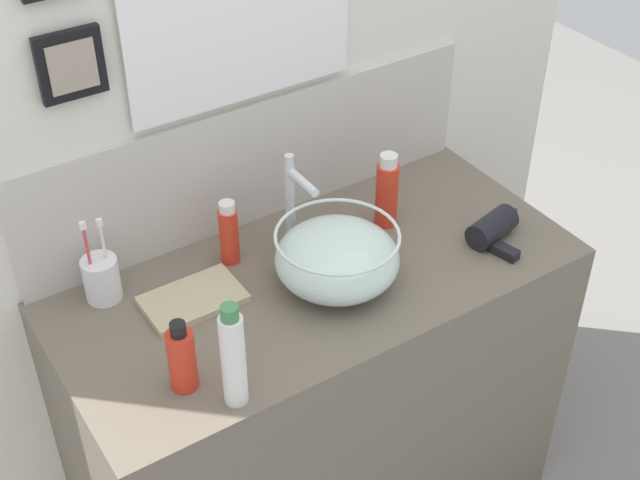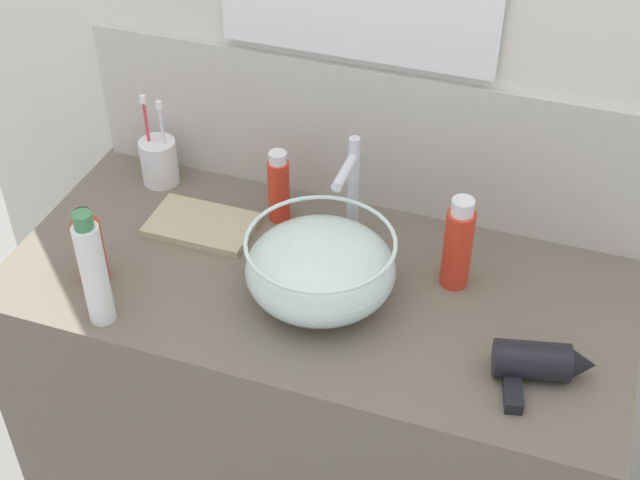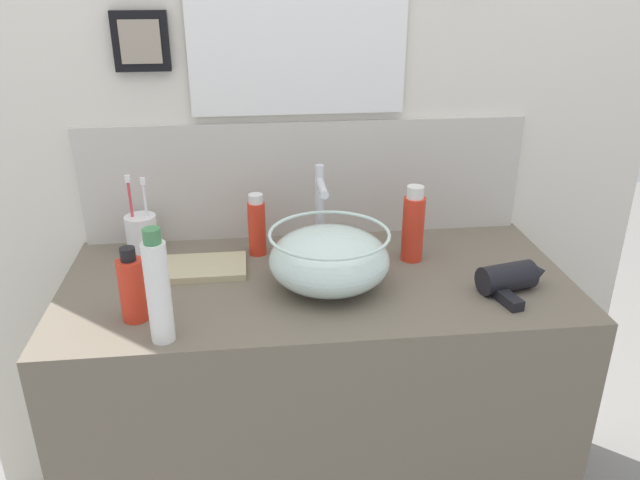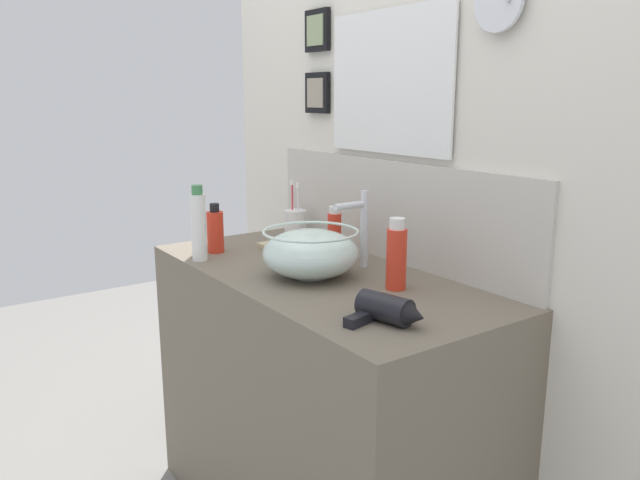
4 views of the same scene
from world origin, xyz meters
TOP-DOWN VIEW (x-y plane):
  - vanity_counter at (0.00, 0.00)m, footprint 1.20×0.56m
  - back_panel at (-0.00, 0.31)m, footprint 1.92×0.10m
  - glass_bowl_sink at (0.02, -0.04)m, footprint 0.28×0.28m
  - faucet at (0.02, 0.14)m, footprint 0.02×0.12m
  - hair_drier at (0.44, -0.11)m, footprint 0.18×0.15m
  - toothbrush_cup at (-0.43, 0.20)m, footprint 0.08×0.08m
  - shampoo_bottle at (-0.14, 0.16)m, footprint 0.04×0.04m
  - lotion_bottle at (-0.33, -0.23)m, footprint 0.05×0.05m
  - spray_bottle at (-0.40, -0.14)m, footprint 0.06×0.06m
  - soap_dispenser at (0.25, 0.08)m, footprint 0.05×0.05m
  - hand_towel at (-0.28, 0.07)m, footprint 0.22×0.14m

SIDE VIEW (x-z plane):
  - vanity_counter at x=0.00m, z-range 0.00..0.87m
  - hand_towel at x=-0.28m, z-range 0.87..0.88m
  - hair_drier at x=0.44m, z-range 0.86..0.93m
  - toothbrush_cup at x=-0.43m, z-range 0.81..1.02m
  - glass_bowl_sink at x=0.02m, z-range 0.87..1.01m
  - spray_bottle at x=-0.40m, z-range 0.86..1.02m
  - shampoo_bottle at x=-0.14m, z-range 0.86..1.02m
  - soap_dispenser at x=0.25m, z-range 0.86..1.06m
  - lotion_bottle at x=-0.33m, z-range 0.86..1.10m
  - faucet at x=0.02m, z-range 0.88..1.12m
  - back_panel at x=0.00m, z-range 0.00..2.54m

